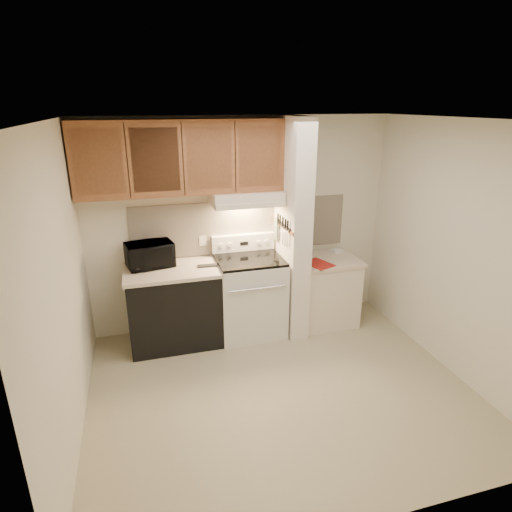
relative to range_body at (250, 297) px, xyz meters
name	(u,v)px	position (x,y,z in m)	size (l,w,h in m)	color
floor	(280,389)	(0.00, -1.16, -0.46)	(3.60, 3.60, 0.00)	tan
ceiling	(287,120)	(0.00, -1.16, 2.04)	(3.60, 3.60, 0.00)	white
wall_back	(242,225)	(0.00, 0.34, 0.79)	(3.60, 0.02, 2.50)	beige
wall_left	(62,293)	(-1.80, -1.16, 0.79)	(0.02, 3.00, 2.50)	beige
wall_right	(456,251)	(1.80, -1.16, 0.79)	(0.02, 3.00, 2.50)	beige
backsplash	(242,226)	(0.00, 0.33, 0.78)	(2.60, 0.02, 0.63)	#F5E1C5
range_body	(250,297)	(0.00, 0.00, 0.00)	(0.76, 0.65, 0.92)	silver
oven_window	(257,305)	(0.00, -0.32, 0.04)	(0.50, 0.01, 0.30)	black
oven_handle	(258,289)	(0.00, -0.35, 0.26)	(0.02, 0.02, 0.65)	silver
cooktop	(249,259)	(0.00, 0.00, 0.48)	(0.74, 0.64, 0.03)	black
range_backguard	(243,242)	(0.00, 0.28, 0.59)	(0.76, 0.08, 0.20)	silver
range_display	(244,243)	(0.00, 0.24, 0.59)	(0.10, 0.01, 0.04)	black
range_knob_left_outer	(221,246)	(-0.28, 0.24, 0.59)	(0.05, 0.05, 0.02)	silver
range_knob_left_inner	(229,245)	(-0.18, 0.24, 0.59)	(0.05, 0.05, 0.02)	silver
range_knob_right_inner	(259,242)	(0.18, 0.24, 0.59)	(0.05, 0.05, 0.02)	silver
range_knob_right_outer	(267,242)	(0.28, 0.24, 0.59)	(0.05, 0.05, 0.02)	silver
dishwasher_front	(175,308)	(-0.88, 0.01, -0.03)	(1.00, 0.63, 0.87)	black
left_countertop	(172,270)	(-0.88, 0.01, 0.43)	(1.04, 0.67, 0.04)	beige
spoon_rest	(208,266)	(-0.48, -0.03, 0.46)	(0.24, 0.08, 0.02)	black
teal_jar	(138,261)	(-1.23, 0.23, 0.50)	(0.09, 0.09, 0.10)	#23635C
outlet	(203,241)	(-0.48, 0.32, 0.64)	(0.08, 0.01, 0.12)	beige
microwave	(150,255)	(-1.10, 0.15, 0.59)	(0.49, 0.33, 0.27)	black
partition_pillar	(292,230)	(0.51, -0.01, 0.79)	(0.22, 0.70, 2.50)	silver
pillar_trim	(283,226)	(0.39, -0.01, 0.84)	(0.01, 0.70, 0.04)	brown
knife_strip	(284,226)	(0.39, -0.06, 0.86)	(0.02, 0.42, 0.04)	black
knife_blade_a	(287,238)	(0.38, -0.21, 0.76)	(0.01, 0.04, 0.16)	silver
knife_handle_a	(288,225)	(0.38, -0.22, 0.91)	(0.02, 0.02, 0.10)	black
knife_blade_b	(285,237)	(0.38, -0.14, 0.75)	(0.01, 0.04, 0.18)	silver
knife_handle_b	(286,224)	(0.38, -0.15, 0.91)	(0.02, 0.02, 0.10)	black
knife_blade_c	(283,236)	(0.38, -0.07, 0.74)	(0.01, 0.04, 0.20)	silver
knife_handle_c	(283,222)	(0.38, -0.06, 0.91)	(0.02, 0.02, 0.10)	black
knife_blade_d	(281,233)	(0.38, 0.02, 0.76)	(0.01, 0.04, 0.16)	silver
knife_handle_d	(280,219)	(0.38, 0.04, 0.91)	(0.02, 0.02, 0.10)	black
knife_blade_e	(278,231)	(0.38, 0.11, 0.75)	(0.01, 0.04, 0.18)	silver
knife_handle_e	(278,218)	(0.38, 0.12, 0.91)	(0.02, 0.02, 0.10)	black
oven_mitt	(277,229)	(0.38, 0.17, 0.76)	(0.03, 0.10, 0.25)	slate
right_cab_base	(325,292)	(0.97, -0.01, -0.06)	(0.70, 0.60, 0.81)	beige
right_countertop	(327,260)	(0.97, -0.01, 0.37)	(0.74, 0.64, 0.04)	beige
red_folder	(318,264)	(0.79, -0.16, 0.40)	(0.25, 0.33, 0.01)	#A61D16
white_box	(337,251)	(1.19, 0.17, 0.41)	(0.15, 0.10, 0.04)	white
range_hood	(246,198)	(0.00, 0.12, 1.17)	(0.78, 0.44, 0.15)	beige
hood_lip	(251,206)	(0.00, -0.08, 1.12)	(0.78, 0.04, 0.06)	beige
upper_cabinets	(181,157)	(-0.69, 0.17, 1.62)	(2.18, 0.33, 0.77)	brown
cab_door_a	(98,162)	(-1.51, 0.01, 1.62)	(0.46, 0.01, 0.63)	brown
cab_gap_a	(127,161)	(-1.23, 0.01, 1.62)	(0.01, 0.01, 0.73)	black
cab_door_b	(156,160)	(-0.96, 0.01, 1.62)	(0.46, 0.01, 0.63)	brown
cab_gap_b	(183,159)	(-0.69, 0.01, 1.62)	(0.01, 0.01, 0.73)	black
cab_door_c	(209,158)	(-0.42, 0.01, 1.62)	(0.46, 0.01, 0.63)	brown
cab_gap_c	(235,157)	(-0.14, 0.01, 1.62)	(0.01, 0.01, 0.73)	black
cab_door_d	(260,157)	(0.13, 0.01, 1.62)	(0.46, 0.01, 0.63)	brown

